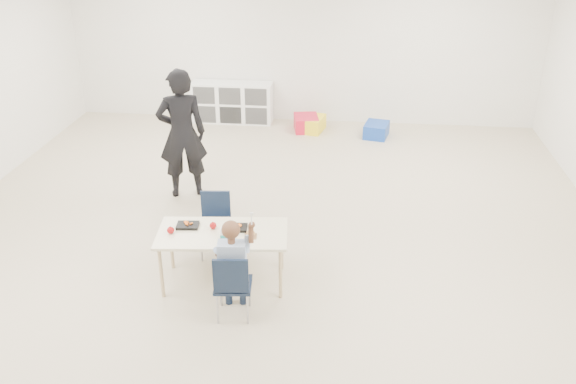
# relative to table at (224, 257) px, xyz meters

# --- Properties ---
(room) EXTENTS (9.00, 9.02, 2.80)m
(room) POSITION_rel_table_xyz_m (0.34, 0.65, 1.10)
(room) COLOR #C2AF95
(room) RESTS_ON ground
(table) EXTENTS (1.35, 0.77, 0.59)m
(table) POSITION_rel_table_xyz_m (0.00, 0.00, 0.00)
(table) COLOR beige
(table) RESTS_ON ground
(chair_near) EXTENTS (0.37, 0.35, 0.71)m
(chair_near) POSITION_rel_table_xyz_m (0.20, -0.53, 0.06)
(chair_near) COLOR #101C32
(chair_near) RESTS_ON ground
(chair_far) EXTENTS (0.37, 0.35, 0.71)m
(chair_far) POSITION_rel_table_xyz_m (-0.20, 0.53, 0.06)
(chair_far) COLOR #101C32
(chair_far) RESTS_ON ground
(child) EXTENTS (0.52, 0.52, 1.12)m
(child) POSITION_rel_table_xyz_m (0.20, -0.53, 0.26)
(child) COLOR #A8BEE3
(child) RESTS_ON chair_near
(lunch_tray_near) EXTENTS (0.23, 0.18, 0.03)m
(lunch_tray_near) POSITION_rel_table_xyz_m (0.13, 0.08, 0.31)
(lunch_tray_near) COLOR black
(lunch_tray_near) RESTS_ON table
(lunch_tray_far) EXTENTS (0.23, 0.18, 0.03)m
(lunch_tray_far) POSITION_rel_table_xyz_m (-0.37, 0.07, 0.31)
(lunch_tray_far) COLOR black
(lunch_tray_far) RESTS_ON table
(milk_carton) EXTENTS (0.08, 0.08, 0.10)m
(milk_carton) POSITION_rel_table_xyz_m (0.04, -0.10, 0.34)
(milk_carton) COLOR white
(milk_carton) RESTS_ON table
(bread_roll) EXTENTS (0.09, 0.09, 0.07)m
(bread_roll) POSITION_rel_table_xyz_m (0.29, -0.05, 0.33)
(bread_roll) COLOR tan
(bread_roll) RESTS_ON table
(apple_near) EXTENTS (0.07, 0.07, 0.07)m
(apple_near) POSITION_rel_table_xyz_m (-0.10, 0.06, 0.33)
(apple_near) COLOR #A00E10
(apple_near) RESTS_ON table
(apple_far) EXTENTS (0.07, 0.07, 0.07)m
(apple_far) POSITION_rel_table_xyz_m (-0.50, -0.08, 0.33)
(apple_far) COLOR #A00E10
(apple_far) RESTS_ON table
(cubby_shelf) EXTENTS (1.40, 0.40, 0.70)m
(cubby_shelf) POSITION_rel_table_xyz_m (-0.86, 4.93, 0.05)
(cubby_shelf) COLOR white
(cubby_shelf) RESTS_ON ground
(adult) EXTENTS (0.72, 0.59, 1.71)m
(adult) POSITION_rel_table_xyz_m (-0.93, 1.99, 0.56)
(adult) COLOR black
(adult) RESTS_ON ground
(bin_red) EXTENTS (0.47, 0.56, 0.25)m
(bin_red) POSITION_rel_table_xyz_m (0.47, 4.63, -0.18)
(bin_red) COLOR red
(bin_red) RESTS_ON ground
(bin_yellow) EXTENTS (0.49, 0.57, 0.24)m
(bin_yellow) POSITION_rel_table_xyz_m (0.56, 4.61, -0.18)
(bin_yellow) COLOR yellow
(bin_yellow) RESTS_ON ground
(bin_blue) EXTENTS (0.45, 0.53, 0.23)m
(bin_blue) POSITION_rel_table_xyz_m (1.65, 4.44, -0.18)
(bin_blue) COLOR #153EA3
(bin_blue) RESTS_ON ground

